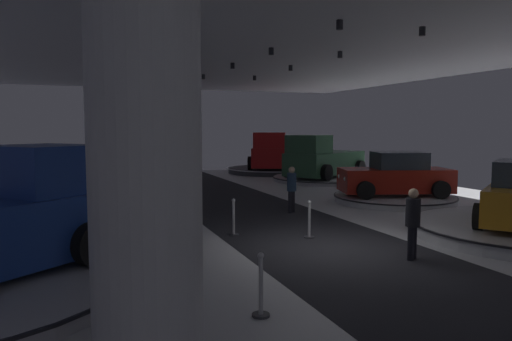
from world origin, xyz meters
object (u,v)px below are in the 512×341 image
object	(u,v)px
display_car_deep_left	(63,162)
display_car_mid_right	(396,176)
pickup_truck_deep_right	(271,154)
visitor_walking_near	(413,219)
display_platform_far_right	(325,178)
display_platform_deep_right	(271,170)
display_platform_mid_right	(394,198)
display_platform_deep_left	(63,177)
visitor_walking_far	(292,187)
pickup_truck_far_right	(322,160)
column_left	(145,141)

from	to	relation	value
display_car_deep_left	display_car_mid_right	bearing A→B (deg)	-47.81
pickup_truck_deep_right	visitor_walking_near	world-z (taller)	pickup_truck_deep_right
display_platform_far_right	display_car_mid_right	bearing A→B (deg)	-98.56
display_platform_deep_right	visitor_walking_near	xyz separation A→B (m)	(-5.03, -20.15, 0.72)
display_platform_mid_right	visitor_walking_near	world-z (taller)	visitor_walking_near
display_platform_deep_left	visitor_walking_near	bearing A→B (deg)	-69.90
display_car_deep_left	visitor_walking_far	distance (m)	16.20
pickup_truck_far_right	visitor_walking_far	xyz separation A→B (m)	(-5.70, -8.22, -0.27)
display_platform_deep_left	display_platform_mid_right	distance (m)	18.41
display_platform_deep_right	display_car_deep_left	distance (m)	12.60
display_platform_deep_right	display_car_deep_left	bearing A→B (deg)	177.70
display_car_mid_right	visitor_walking_near	bearing A→B (deg)	-124.60
pickup_truck_deep_right	display_platform_far_right	xyz separation A→B (m)	(1.11, -5.16, -1.13)
display_platform_deep_right	display_car_mid_right	size ratio (longest dim) A/B	1.25
display_car_deep_left	visitor_walking_near	world-z (taller)	display_car_deep_left
column_left	display_car_mid_right	distance (m)	14.45
display_platform_far_right	display_car_mid_right	distance (m)	7.83
display_platform_mid_right	display_platform_far_right	bearing A→B (deg)	81.21
column_left	display_platform_mid_right	size ratio (longest dim) A/B	1.17
pickup_truck_deep_right	pickup_truck_far_right	world-z (taller)	pickup_truck_deep_right
visitor_walking_near	visitor_walking_far	xyz separation A→B (m)	(0.02, 6.32, 0.00)
display_platform_mid_right	visitor_walking_near	distance (m)	8.54
pickup_truck_deep_right	pickup_truck_far_right	size ratio (longest dim) A/B	1.01
display_car_mid_right	visitor_walking_far	size ratio (longest dim) A/B	2.86
column_left	pickup_truck_deep_right	xyz separation A→B (m)	(10.97, 22.17, -1.48)
visitor_walking_near	visitor_walking_far	bearing A→B (deg)	89.80
display_platform_deep_right	display_platform_mid_right	size ratio (longest dim) A/B	1.20
pickup_truck_deep_right	display_car_mid_right	bearing A→B (deg)	-90.23
display_car_mid_right	visitor_walking_far	xyz separation A→B (m)	(-4.82, -0.69, -0.12)
display_car_deep_left	display_car_mid_right	size ratio (longest dim) A/B	0.99
display_platform_far_right	visitor_walking_near	world-z (taller)	visitor_walking_near
display_platform_far_right	display_car_mid_right	xyz separation A→B (m)	(-1.16, -7.69, 0.89)
column_left	visitor_walking_near	bearing A→B (deg)	20.77
display_platform_deep_right	visitor_walking_far	xyz separation A→B (m)	(-5.01, -13.83, 0.72)
column_left	display_platform_far_right	xyz separation A→B (m)	(12.07, 17.01, -2.62)
display_car_deep_left	visitor_walking_near	size ratio (longest dim) A/B	2.83
display_platform_deep_right	visitor_walking_far	world-z (taller)	visitor_walking_far
pickup_truck_far_right	display_platform_deep_right	bearing A→B (deg)	97.01
display_platform_deep_right	pickup_truck_far_right	size ratio (longest dim) A/B	1.01
display_platform_far_right	pickup_truck_far_right	xyz separation A→B (m)	(-0.28, -0.16, 1.04)
display_platform_far_right	display_car_deep_left	bearing A→B (deg)	156.25
pickup_truck_deep_right	display_car_mid_right	xyz separation A→B (m)	(-0.05, -12.85, -0.24)
display_car_deep_left	display_platform_mid_right	bearing A→B (deg)	-47.86
column_left	pickup_truck_far_right	size ratio (longest dim) A/B	0.98
display_platform_deep_left	visitor_walking_far	world-z (taller)	visitor_walking_far
display_platform_deep_right	display_platform_far_right	distance (m)	5.53
display_platform_deep_right	pickup_truck_far_right	distance (m)	5.74
column_left	display_platform_deep_right	world-z (taller)	column_left
display_platform_far_right	display_platform_mid_right	xyz separation A→B (m)	(-1.19, -7.68, 0.01)
display_platform_mid_right	display_car_mid_right	size ratio (longest dim) A/B	1.04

